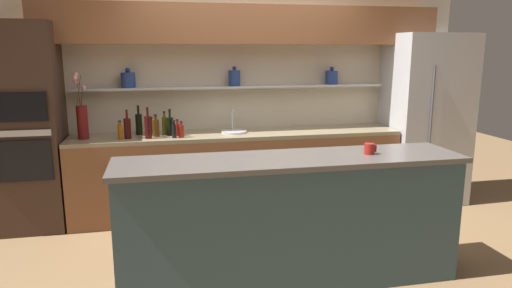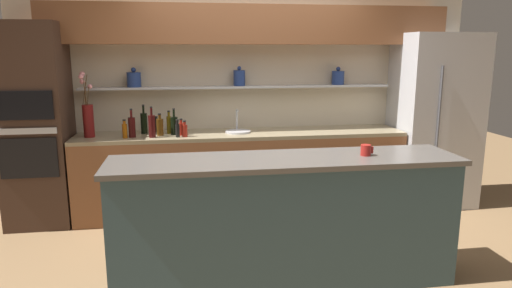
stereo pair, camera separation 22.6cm
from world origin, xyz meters
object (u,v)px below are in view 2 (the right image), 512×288
object	(u,v)px
flower_vase	(88,116)
bottle_spirit_3	(160,127)
bottle_sauce_5	(181,128)
sink_fixture	(238,130)
refrigerator	(434,121)
bottle_wine_4	(174,125)
bottle_wine_10	(144,123)
bottle_sauce_8	(185,130)
coffee_mug	(366,150)
oven_tower	(36,126)
bottle_wine_9	(152,126)
bottle_sauce_6	(125,130)
bottle_sauce_1	(157,125)
bottle_wine_2	(132,127)
bottle_sauce_7	(177,129)
bottle_oil_0	(169,124)

from	to	relation	value
flower_vase	bottle_spirit_3	world-z (taller)	flower_vase
bottle_sauce_5	sink_fixture	bearing A→B (deg)	7.71
refrigerator	bottle_sauce_5	size ratio (longest dim) A/B	11.05
bottle_wine_4	bottle_spirit_3	bearing A→B (deg)	-164.87
bottle_wine_4	bottle_wine_10	world-z (taller)	bottle_wine_10
bottle_sauce_8	coffee_mug	world-z (taller)	coffee_mug
oven_tower	bottle_wine_4	size ratio (longest dim) A/B	7.37
bottle_wine_9	coffee_mug	xyz separation A→B (m)	(1.72, -1.54, 0.02)
flower_vase	coffee_mug	bearing A→B (deg)	-34.97
oven_tower	bottle_wine_10	world-z (taller)	oven_tower
oven_tower	bottle_sauce_6	distance (m)	0.92
bottle_sauce_1	coffee_mug	world-z (taller)	coffee_mug
bottle_sauce_1	bottle_wine_4	xyz separation A→B (m)	(0.20, -0.19, 0.03)
bottle_wine_2	bottle_wine_10	world-z (taller)	bottle_wine_10
bottle_wine_10	coffee_mug	xyz separation A→B (m)	(1.82, -1.79, 0.02)
oven_tower	bottle_sauce_6	bearing A→B (deg)	-8.71
bottle_sauce_1	bottle_sauce_8	world-z (taller)	bottle_sauce_1
oven_tower	sink_fixture	bearing A→B (deg)	0.34
bottle_wine_2	bottle_wine_9	xyz separation A→B (m)	(0.21, -0.04, 0.01)
bottle_sauce_7	bottle_wine_9	world-z (taller)	bottle_wine_9
oven_tower	bottle_spirit_3	world-z (taller)	oven_tower
bottle_oil_0	coffee_mug	xyz separation A→B (m)	(1.55, -1.75, 0.04)
bottle_sauce_7	coffee_mug	bearing A→B (deg)	-46.06
bottle_oil_0	bottle_wine_4	world-z (taller)	bottle_wine_4
refrigerator	bottle_sauce_1	world-z (taller)	refrigerator
bottle_spirit_3	bottle_sauce_7	world-z (taller)	bottle_spirit_3
bottle_wine_2	bottle_wine_10	size ratio (longest dim) A/B	0.95
bottle_sauce_7	coffee_mug	world-z (taller)	bottle_sauce_7
sink_fixture	bottle_sauce_5	distance (m)	0.63
oven_tower	bottle_sauce_5	xyz separation A→B (m)	(1.48, -0.07, -0.05)
flower_vase	bottle_wine_9	world-z (taller)	flower_vase
coffee_mug	bottle_wine_9	bearing A→B (deg)	138.13
bottle_sauce_8	bottle_sauce_1	bearing A→B (deg)	132.00
flower_vase	bottle_wine_10	size ratio (longest dim) A/B	2.14
bottle_spirit_3	bottle_sauce_6	distance (m)	0.37
flower_vase	bottle_sauce_7	xyz separation A→B (m)	(0.92, -0.15, -0.14)
sink_fixture	bottle_sauce_6	distance (m)	1.21
oven_tower	bottle_wine_9	bearing A→B (deg)	-6.92
bottle_sauce_5	bottle_sauce_6	size ratio (longest dim) A/B	0.93
bottle_sauce_6	bottle_wine_2	bearing A→B (deg)	23.90
bottle_wine_2	bottle_sauce_6	size ratio (longest dim) A/B	1.55
bottle_wine_4	sink_fixture	bearing A→B (deg)	1.82
sink_fixture	bottle_spirit_3	world-z (taller)	sink_fixture
refrigerator	bottle_spirit_3	distance (m)	3.17
flower_vase	bottle_wine_4	bearing A→B (deg)	0.83
bottle_sauce_7	bottle_wine_10	distance (m)	0.46
bottle_sauce_6	refrigerator	bearing A→B (deg)	1.66
bottle_sauce_1	bottle_sauce_6	size ratio (longest dim) A/B	0.90
bottle_sauce_1	coffee_mug	size ratio (longest dim) A/B	1.77
bottle_spirit_3	coffee_mug	xyz separation A→B (m)	(1.65, -1.64, 0.05)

